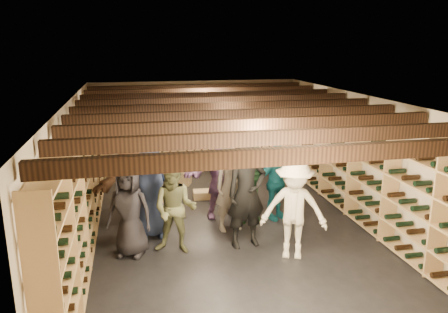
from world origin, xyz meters
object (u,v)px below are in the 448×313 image
crate_loose (205,194)px  person_4 (276,182)px  crate_stack_left (149,191)px  person_11 (222,172)px  crate_stack_right (180,174)px  person_2 (175,209)px  person_7 (231,185)px  person_0 (129,211)px  person_3 (294,209)px  person_9 (123,165)px  person_6 (151,192)px  person_1 (247,193)px  person_5 (132,186)px  person_10 (248,174)px

crate_loose → person_4: 1.96m
crate_stack_left → person_11: (1.41, -0.81, 0.56)m
crate_stack_right → person_2: 3.63m
crate_stack_right → person_7: size_ratio=0.34×
person_0 → person_7: size_ratio=0.88×
crate_loose → person_7: bearing=-83.5°
person_3 → crate_loose: bearing=129.2°
person_2 → person_9: bearing=130.9°
person_6 → person_7: person_7 is taller
person_0 → person_7: 1.94m
crate_stack_right → person_1: 3.71m
person_1 → person_2: person_1 is taller
crate_stack_right → person_5: 2.72m
person_10 → person_11: size_ratio=1.04×
person_1 → person_5: person_1 is taller
person_3 → person_10: person_10 is taller
crate_loose → person_9: person_9 is taller
crate_loose → person_10: size_ratio=0.27×
person_1 → person_4: person_1 is taller
person_9 → person_11: bearing=-0.1°
person_3 → person_5: 3.04m
crate_loose → person_0: size_ratio=0.33×
crate_stack_right → person_2: person_2 is taller
person_11 → person_9: bearing=147.3°
person_1 → person_7: (-0.10, 0.70, -0.09)m
person_0 → person_1: person_1 is taller
person_3 → person_9: bearing=156.0°
crate_stack_right → person_6: bearing=-106.3°
person_0 → person_5: bearing=108.3°
person_0 → person_11: 2.25m
person_2 → person_5: 1.34m
person_6 → person_11: person_11 is taller
person_9 → person_10: bearing=-3.1°
person_1 → person_9: (-2.04, 2.21, -0.01)m
crate_stack_right → person_9: (-1.32, -1.37, 0.69)m
person_1 → person_2: bearing=170.2°
person_4 → crate_stack_right: bearing=99.3°
person_11 → person_7: bearing=-98.2°
person_7 → person_10: 0.55m
person_9 → person_11: 2.08m
crate_stack_left → person_5: bearing=-108.1°
person_5 → person_3: bearing=-53.1°
person_4 → person_3: bearing=-121.1°
person_5 → person_10: person_10 is taller
person_7 → person_10: size_ratio=0.92×
person_3 → person_6: size_ratio=0.99×
crate_stack_left → person_1: (1.53, -2.21, 0.61)m
person_10 → person_11: bearing=150.3°
person_4 → person_11: (-0.99, 0.36, 0.15)m
crate_stack_right → person_5: person_5 is taller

